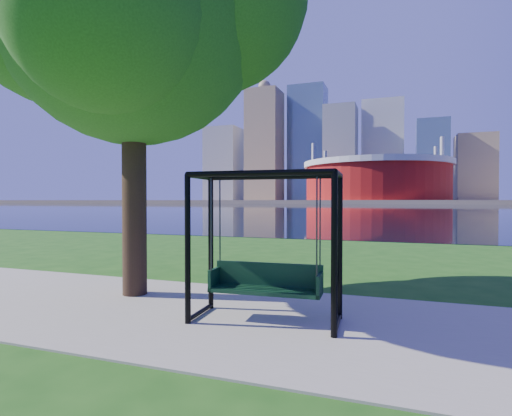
% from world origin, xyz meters
% --- Properties ---
extents(ground, '(900.00, 900.00, 0.00)m').
position_xyz_m(ground, '(0.00, 0.00, 0.00)').
color(ground, '#1E5114').
rests_on(ground, ground).
extents(path, '(120.00, 4.00, 0.03)m').
position_xyz_m(path, '(0.00, -0.50, 0.01)').
color(path, '#9E937F').
rests_on(path, ground).
extents(river, '(900.00, 180.00, 0.02)m').
position_xyz_m(river, '(0.00, 102.00, 0.01)').
color(river, black).
rests_on(river, ground).
extents(far_bank, '(900.00, 228.00, 2.00)m').
position_xyz_m(far_bank, '(0.00, 306.00, 1.00)').
color(far_bank, '#937F60').
rests_on(far_bank, ground).
extents(stadium, '(83.00, 83.00, 32.00)m').
position_xyz_m(stadium, '(-10.00, 235.00, 14.23)').
color(stadium, maroon).
rests_on(stadium, far_bank).
extents(skyline, '(392.00, 66.00, 96.50)m').
position_xyz_m(skyline, '(-4.27, 319.39, 35.89)').
color(skyline, gray).
rests_on(skyline, far_bank).
extents(swing, '(2.22, 1.06, 2.23)m').
position_xyz_m(swing, '(0.60, -0.53, 1.08)').
color(swing, black).
rests_on(swing, ground).
extents(park_tree, '(6.35, 5.73, 7.88)m').
position_xyz_m(park_tree, '(-2.32, 0.27, 5.48)').
color(park_tree, black).
rests_on(park_tree, ground).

